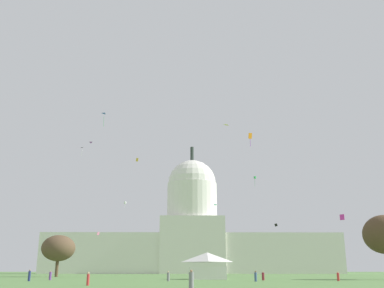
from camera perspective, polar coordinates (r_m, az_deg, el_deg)
capitol_building at (r=220.23m, az=0.01°, el=-12.01°), size 140.80×26.90×62.80m
event_tent at (r=87.72m, az=1.99°, el=-15.43°), size 7.20×6.79×4.97m
tree_west_near at (r=123.62m, az=-16.87°, el=-12.76°), size 12.09×12.05×10.56m
person_navy_aisle_center at (r=77.56m, az=-20.26°, el=-15.67°), size 0.47×0.47×1.79m
person_maroon_mid_center at (r=79.94m, az=9.17°, el=-16.51°), size 0.60×0.60×1.49m
person_red_back_right at (r=54.31m, az=-13.28°, el=-16.62°), size 0.41×0.41×1.50m
person_grey_deep_crowd at (r=45.10m, az=-0.09°, el=-17.13°), size 0.64×0.64×1.75m
person_grey_edge_west at (r=73.35m, az=-3.08°, el=-16.73°), size 0.60×0.60×1.54m
person_denim_mid_left at (r=71.99m, az=8.22°, el=-16.58°), size 0.47×0.47×1.60m
person_red_near_tree_west at (r=78.06m, az=18.35°, el=-15.94°), size 0.54×0.54×1.50m
person_purple_edge_east at (r=84.59m, az=-17.84°, el=-15.90°), size 0.50×0.50×1.58m
kite_black_low at (r=162.80m, az=10.80°, el=-10.23°), size 1.09×0.84×1.10m
kite_blue_high at (r=130.68m, az=-11.23°, el=3.72°), size 1.29×1.28×3.95m
kite_white_mid at (r=197.26m, az=-8.64°, el=-7.50°), size 1.06×1.05×2.52m
kite_yellow_high at (r=132.06m, az=4.56°, el=2.42°), size 1.73×1.35×0.12m
kite_magenta_low at (r=102.42m, az=18.81°, el=-8.93°), size 0.86×0.77×1.28m
kite_orange_mid at (r=82.49m, az=7.53°, el=0.94°), size 0.73×0.75×2.58m
kite_violet_mid at (r=99.05m, az=-13.16°, el=0.13°), size 1.04×1.23×0.28m
kite_gold_high at (r=140.84m, az=-7.10°, el=-2.03°), size 0.85×0.31×1.21m
kite_pink_low at (r=174.29m, az=-12.01°, el=-11.23°), size 0.97×1.05×1.23m
kite_green_mid at (r=166.54m, az=8.13°, el=-4.33°), size 0.96×0.96×3.83m
kite_cyan_mid at (r=156.14m, az=2.86°, el=-7.93°), size 1.51×1.87×2.91m
kite_black_high at (r=182.89m, az=-13.96°, el=-0.68°), size 1.23×1.05×3.35m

